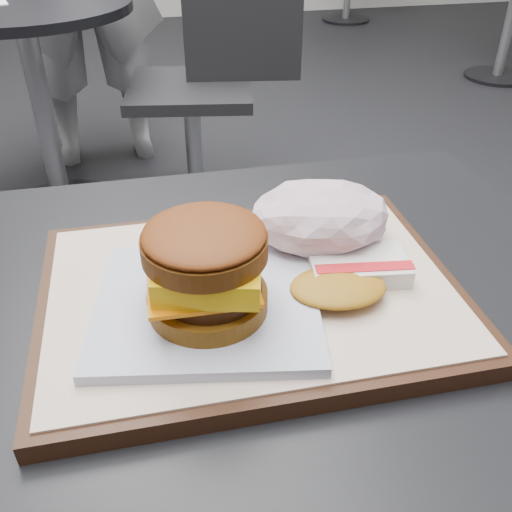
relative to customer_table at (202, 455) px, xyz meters
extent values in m
cube|color=black|center=(0.00, 0.00, 0.17)|extent=(0.80, 0.60, 0.04)
cube|color=black|center=(0.06, 0.02, 0.19)|extent=(0.38, 0.28, 0.02)
cube|color=beige|center=(0.06, 0.02, 0.20)|extent=(0.36, 0.26, 0.00)
cube|color=white|center=(0.01, -0.01, 0.21)|extent=(0.22, 0.20, 0.01)
cylinder|color=brown|center=(0.01, -0.02, 0.22)|extent=(0.12, 0.12, 0.02)
cylinder|color=#371808|center=(0.02, -0.02, 0.24)|extent=(0.10, 0.10, 0.01)
cube|color=orange|center=(0.01, -0.01, 0.25)|extent=(0.09, 0.09, 0.00)
cube|color=yellow|center=(0.02, -0.02, 0.26)|extent=(0.10, 0.10, 0.02)
cylinder|color=#63330E|center=(0.01, -0.02, 0.28)|extent=(0.12, 0.12, 0.02)
ellipsoid|color=#703210|center=(0.01, -0.02, 0.29)|extent=(0.11, 0.11, 0.02)
cube|color=silver|center=(0.16, 0.02, 0.21)|extent=(0.10, 0.07, 0.02)
cube|color=red|center=(0.16, 0.00, 0.22)|extent=(0.09, 0.03, 0.00)
ellipsoid|color=#B57E1D|center=(0.13, -0.01, 0.22)|extent=(0.09, 0.07, 0.01)
cylinder|color=black|center=(-0.35, 1.65, -0.57)|extent=(0.44, 0.44, 0.02)
cylinder|color=#A5A5AA|center=(-0.35, 1.65, -0.21)|extent=(0.07, 0.07, 0.70)
cylinder|color=black|center=(-0.35, 1.65, 0.15)|extent=(0.70, 0.70, 0.03)
cylinder|color=#AEAEB3|center=(0.16, 1.58, -0.36)|extent=(0.06, 0.06, 0.44)
cube|color=black|center=(0.16, 1.58, -0.12)|extent=(0.48, 0.48, 0.04)
cube|color=black|center=(0.35, 1.58, 0.10)|extent=(0.40, 0.09, 0.40)
cylinder|color=black|center=(2.20, 2.80, -0.57)|extent=(0.40, 0.40, 0.02)
cylinder|color=#A5A5AA|center=(2.20, 2.80, -0.21)|extent=(0.06, 0.06, 0.70)
cylinder|color=black|center=(1.80, 4.50, -0.57)|extent=(0.40, 0.40, 0.02)
camera|label=1|loc=(-0.02, -0.39, 0.52)|focal=40.00mm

